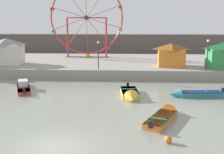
{
  "coord_description": "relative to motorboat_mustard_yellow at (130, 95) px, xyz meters",
  "views": [
    {
      "loc": [
        3.96,
        -13.78,
        6.75
      ],
      "look_at": [
        2.51,
        12.23,
        1.62
      ],
      "focal_mm": 43.82,
      "sensor_mm": 36.0,
      "label": 1
    }
  ],
  "objects": [
    {
      "name": "motorboat_mustard_yellow",
      "position": [
        0.0,
        0.0,
        0.0
      ],
      "size": [
        1.89,
        4.7,
        1.43
      ],
      "rotation": [
        0.0,
        0.0,
        4.81
      ],
      "color": "gold",
      "rests_on": "ground_plane"
    },
    {
      "name": "distant_town_skyline",
      "position": [
        -4.31,
        36.38,
        1.94
      ],
      "size": [
        140.0,
        3.0,
        4.4
      ],
      "primitive_type": "cube",
      "color": "#564C47",
      "rests_on": "ground_plane"
    },
    {
      "name": "mooring_buoy_orange",
      "position": [
        2.06,
        -9.73,
        -0.04
      ],
      "size": [
        0.44,
        0.44,
        0.44
      ],
      "primitive_type": "sphere",
      "color": "orange",
      "rests_on": "ground_plane"
    },
    {
      "name": "promenade_lamp_near",
      "position": [
        9.1,
        8.14,
        3.39
      ],
      "size": [
        0.32,
        0.32,
        3.68
      ],
      "color": "#2D2D33",
      "rests_on": "quay_promenade"
    },
    {
      "name": "ferris_wheel_red_frame",
      "position": [
        -7.03,
        20.67,
        7.19
      ],
      "size": [
        11.92,
        1.2,
        12.4
      ],
      "color": "red",
      "rests_on": "quay_promenade"
    },
    {
      "name": "quay_promenade",
      "position": [
        -4.31,
        16.7,
        0.35
      ],
      "size": [
        110.0,
        18.16,
        1.22
      ],
      "primitive_type": "cube",
      "color": "gray",
      "rests_on": "ground_plane"
    },
    {
      "name": "carnival_booth_green_kiosk",
      "position": [
        11.64,
        9.96,
        2.65
      ],
      "size": [
        4.21,
        3.14,
        3.26
      ],
      "rotation": [
        0.0,
        0.0,
        0.02
      ],
      "color": "#33934C",
      "rests_on": "quay_promenade"
    },
    {
      "name": "carnival_booth_white_ticket",
      "position": [
        -16.84,
        12.11,
        2.79
      ],
      "size": [
        4.18,
        3.49,
        3.53
      ],
      "rotation": [
        0.0,
        0.0,
        -0.01
      ],
      "color": "silver",
      "rests_on": "quay_promenade"
    },
    {
      "name": "carnival_booth_orange_canopy",
      "position": [
        5.41,
        11.32,
        2.53
      ],
      "size": [
        3.86,
        3.16,
        3.02
      ],
      "rotation": [
        0.0,
        0.0,
        -0.06
      ],
      "color": "orange",
      "rests_on": "quay_promenade"
    },
    {
      "name": "promenade_lamp_far",
      "position": [
        -3.88,
        8.67,
        3.23
      ],
      "size": [
        0.32,
        0.32,
        3.41
      ],
      "color": "#2D2D33",
      "rests_on": "quay_promenade"
    },
    {
      "name": "motorboat_faded_red",
      "position": [
        -11.33,
        3.11,
        0.02
      ],
      "size": [
        3.34,
        5.86,
        1.34
      ],
      "rotation": [
        0.0,
        0.0,
        1.97
      ],
      "color": "#B24238",
      "rests_on": "ground_plane"
    },
    {
      "name": "motorboat_orange_hull",
      "position": [
        2.43,
        -5.55,
        -0.04
      ],
      "size": [
        3.18,
        4.86,
        1.2
      ],
      "rotation": [
        0.0,
        0.0,
        1.13
      ],
      "color": "orange",
      "rests_on": "ground_plane"
    },
    {
      "name": "ground_plane",
      "position": [
        -4.31,
        -10.73,
        -0.26
      ],
      "size": [
        240.0,
        240.0,
        0.0
      ],
      "primitive_type": "plane",
      "color": "gray"
    },
    {
      "name": "motorboat_teal_painted",
      "position": [
        5.85,
        0.55,
        0.03
      ],
      "size": [
        5.13,
        1.43,
        1.11
      ],
      "rotation": [
        0.0,
        0.0,
        3.22
      ],
      "color": "teal",
      "rests_on": "ground_plane"
    }
  ]
}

